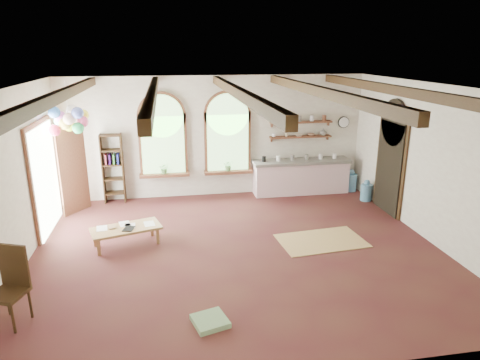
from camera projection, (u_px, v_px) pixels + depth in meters
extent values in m
plane|color=#4F2820|center=(238.00, 250.00, 8.55)|extent=(8.00, 8.00, 0.00)
cube|color=brown|center=(163.00, 145.00, 11.13)|extent=(1.24, 0.08, 1.64)
cylinder|color=brown|center=(162.00, 116.00, 10.91)|extent=(1.24, 0.08, 1.24)
cube|color=#7CB16A|center=(163.00, 145.00, 11.09)|extent=(1.10, 0.04, 1.50)
cube|color=brown|center=(165.00, 175.00, 11.28)|extent=(1.30, 0.28, 0.08)
cube|color=brown|center=(228.00, 142.00, 11.41)|extent=(1.24, 0.08, 1.64)
cylinder|color=brown|center=(227.00, 114.00, 11.19)|extent=(1.24, 0.08, 1.24)
cube|color=#7CB16A|center=(228.00, 143.00, 11.37)|extent=(1.10, 0.04, 1.50)
cube|color=brown|center=(228.00, 172.00, 11.56)|extent=(1.30, 0.28, 0.08)
cube|color=brown|center=(45.00, 179.00, 9.26)|extent=(0.10, 1.90, 2.50)
cube|color=black|center=(389.00, 168.00, 10.28)|extent=(0.10, 1.30, 2.40)
cube|color=beige|center=(301.00, 178.00, 11.81)|extent=(2.60, 0.55, 0.86)
cube|color=gray|center=(301.00, 161.00, 11.67)|extent=(2.68, 0.62, 0.08)
cube|color=brown|center=(300.00, 137.00, 11.65)|extent=(1.70, 0.24, 0.04)
cube|color=brown|center=(301.00, 122.00, 11.53)|extent=(1.70, 0.24, 0.04)
cylinder|color=black|center=(344.00, 122.00, 11.81)|extent=(0.32, 0.04, 0.32)
cube|color=#3C2913|center=(103.00, 169.00, 10.93)|extent=(0.03, 0.32, 1.80)
cube|color=#3C2913|center=(123.00, 168.00, 11.01)|extent=(0.03, 0.32, 1.80)
cube|color=#A1824A|center=(126.00, 229.00, 8.65)|extent=(1.48, 0.99, 0.05)
cube|color=#A1824A|center=(99.00, 247.00, 8.26)|extent=(0.06, 0.06, 0.34)
cube|color=#A1824A|center=(158.00, 236.00, 8.76)|extent=(0.06, 0.06, 0.34)
cube|color=#A1824A|center=(95.00, 239.00, 8.64)|extent=(0.06, 0.06, 0.34)
cube|color=#A1824A|center=(152.00, 228.00, 9.14)|extent=(0.06, 0.06, 0.34)
cube|color=#3C2913|center=(8.00, 294.00, 6.11)|extent=(0.60, 0.60, 0.05)
cube|color=#3C2913|center=(14.00, 266.00, 6.21)|extent=(0.45, 0.20, 0.68)
cube|color=tan|center=(321.00, 241.00, 8.93)|extent=(1.85, 1.25, 0.02)
cube|color=#709567|center=(210.00, 321.00, 6.24)|extent=(0.58, 0.58, 0.08)
cylinder|color=#5189AD|center=(351.00, 182.00, 12.04)|extent=(0.32, 0.32, 0.48)
sphere|color=#5189AD|center=(351.00, 172.00, 11.95)|extent=(0.17, 0.17, 0.17)
cylinder|color=#5189AD|center=(366.00, 192.00, 11.27)|extent=(0.29, 0.29, 0.44)
sphere|color=#5189AD|center=(367.00, 183.00, 11.19)|extent=(0.16, 0.16, 0.16)
cylinder|color=white|center=(67.00, 100.00, 9.28)|extent=(0.01, 0.01, 0.85)
sphere|color=green|center=(78.00, 128.00, 9.43)|extent=(0.26, 0.26, 0.26)
sphere|color=#F8528A|center=(82.00, 122.00, 9.52)|extent=(0.26, 0.26, 0.26)
sphere|color=yellow|center=(83.00, 115.00, 9.66)|extent=(0.26, 0.26, 0.26)
sphere|color=silver|center=(72.00, 110.00, 9.53)|extent=(0.26, 0.26, 0.26)
sphere|color=#CFF326|center=(69.00, 126.00, 9.70)|extent=(0.26, 0.26, 0.26)
sphere|color=#55C79E|center=(60.00, 121.00, 9.63)|extent=(0.26, 0.26, 0.26)
sphere|color=#C865D7|center=(60.00, 117.00, 9.40)|extent=(0.26, 0.26, 0.26)
sphere|color=blue|center=(54.00, 112.00, 9.24)|extent=(0.26, 0.26, 0.26)
sphere|color=#F1355D|center=(55.00, 130.00, 9.18)|extent=(0.26, 0.26, 0.26)
sphere|color=#F3DF55|center=(65.00, 124.00, 9.24)|extent=(0.26, 0.26, 0.26)
sphere|color=beige|center=(69.00, 119.00, 9.14)|extent=(0.26, 0.26, 0.26)
sphere|color=#495AAC|center=(78.00, 113.00, 9.14)|extent=(0.26, 0.26, 0.26)
imported|color=olive|center=(108.00, 228.00, 8.60)|extent=(0.22, 0.26, 0.02)
cube|color=black|center=(129.00, 229.00, 8.56)|extent=(0.26, 0.32, 0.01)
imported|color=#598C4C|center=(164.00, 168.00, 11.19)|extent=(0.27, 0.23, 0.30)
imported|color=#598C4C|center=(228.00, 165.00, 11.47)|extent=(0.27, 0.23, 0.30)
imported|color=white|center=(274.00, 135.00, 11.51)|extent=(0.12, 0.10, 0.10)
imported|color=beige|center=(286.00, 135.00, 11.56)|extent=(0.10, 0.10, 0.09)
imported|color=beige|center=(299.00, 135.00, 11.63)|extent=(0.22, 0.22, 0.05)
imported|color=#8C664C|center=(311.00, 135.00, 11.68)|extent=(0.20, 0.20, 0.06)
imported|color=slate|center=(323.00, 132.00, 11.72)|extent=(0.18, 0.18, 0.19)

